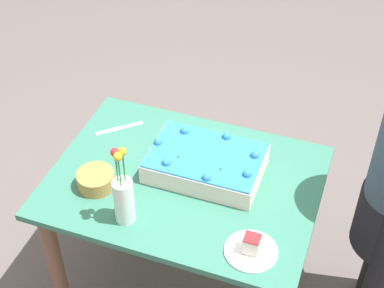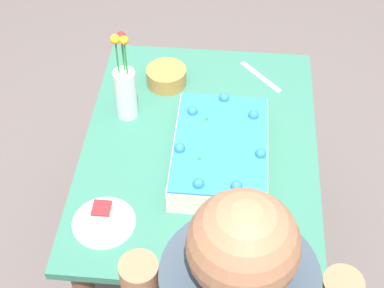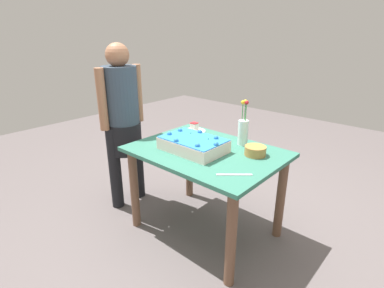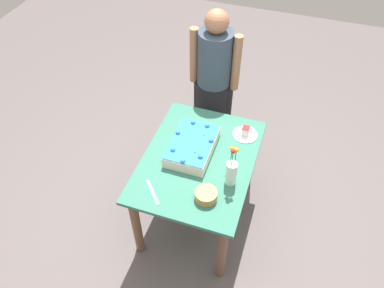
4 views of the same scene
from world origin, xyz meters
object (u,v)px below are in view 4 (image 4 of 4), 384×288
Objects in this scene: sheet_cake at (192,146)px; fruit_bowl at (206,195)px; person_standing at (214,77)px; cake_knife at (153,192)px; serving_plate_with_slice at (245,133)px; flower_vase at (231,172)px.

sheet_cake is 3.03× the size of fruit_bowl.
sheet_cake is 0.32× the size of person_standing.
serving_plate_with_slice is at bearing -74.19° from cake_knife.
sheet_cake reaches higher than cake_knife.
serving_plate_with_slice is 0.70m from fruit_bowl.
person_standing reaches higher than flower_vase.
fruit_bowl is (0.40, 0.23, -0.02)m from sheet_cake.
person_standing is at bearing -166.08° from fruit_bowl.
flower_vase is (-0.26, 0.49, 0.12)m from cake_knife.
cake_knife is (0.47, -0.14, -0.05)m from sheet_cake.
flower_vase reaches higher than cake_knife.
sheet_cake is at bearing 4.50° from person_standing.
fruit_bowl is at bearing -120.96° from cake_knife.
serving_plate_with_slice is 1.29× the size of fruit_bowl.
serving_plate_with_slice is 0.51m from flower_vase.
serving_plate_with_slice is 0.89× the size of cake_knife.
fruit_bowl is 0.10× the size of person_standing.
cake_knife is 0.38m from fruit_bowl.
sheet_cake is 2.36× the size of serving_plate_with_slice.
serving_plate_with_slice is 0.13× the size of person_standing.
fruit_bowl is 1.23m from person_standing.
cake_knife is (0.76, -0.49, -0.02)m from serving_plate_with_slice.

